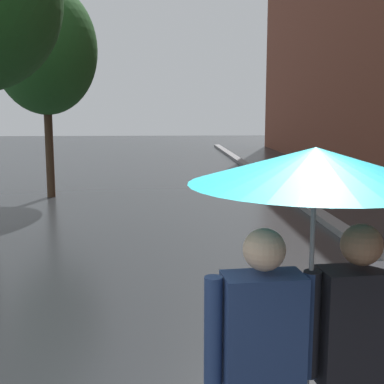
% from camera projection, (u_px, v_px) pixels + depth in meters
% --- Properties ---
extents(kerb_strip, '(0.30, 36.00, 0.12)m').
position_uv_depth(kerb_strip, '(299.00, 201.00, 12.30)').
color(kerb_strip, slate).
rests_on(kerb_strip, ground).
extents(street_tree_2, '(2.52, 2.52, 5.20)m').
position_uv_depth(street_tree_2, '(45.00, 50.00, 12.60)').
color(street_tree_2, '#473323').
rests_on(street_tree_2, ground).
extents(couple_under_umbrella, '(1.24, 1.24, 2.05)m').
position_uv_depth(couple_under_umbrella, '(312.00, 272.00, 2.59)').
color(couple_under_umbrella, '#1E233D').
rests_on(couple_under_umbrella, ground).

